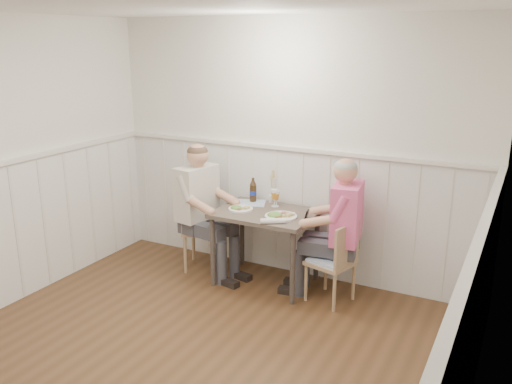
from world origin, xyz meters
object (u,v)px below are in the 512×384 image
at_px(diner_cream, 200,219).
at_px(dining_table, 265,221).
at_px(grass_vase, 271,187).
at_px(chair_left, 200,224).
at_px(beer_bottle, 253,191).
at_px(man_in_pink, 341,240).
at_px(chair_right, 335,259).

bearing_deg(diner_cream, dining_table, 4.34).
relative_size(diner_cream, grass_vase, 3.79).
bearing_deg(chair_left, dining_table, -2.16).
bearing_deg(diner_cream, beer_bottle, 32.53).
relative_size(man_in_pink, beer_bottle, 5.41).
height_order(chair_left, diner_cream, diner_cream).
bearing_deg(dining_table, diner_cream, -175.66).
bearing_deg(grass_vase, chair_right, -24.76).
height_order(diner_cream, grass_vase, diner_cream).
bearing_deg(dining_table, chair_left, 177.84).
relative_size(dining_table, chair_left, 1.08).
bearing_deg(chair_left, chair_right, -4.15).
bearing_deg(grass_vase, diner_cream, -150.02).
height_order(dining_table, beer_bottle, beer_bottle).
height_order(chair_right, man_in_pink, man_in_pink).
xyz_separation_m(man_in_pink, beer_bottle, (-1.03, 0.20, 0.29)).
bearing_deg(chair_left, beer_bottle, 21.84).
height_order(dining_table, chair_right, chair_right).
relative_size(diner_cream, beer_bottle, 5.48).
bearing_deg(beer_bottle, chair_left, -158.16).
relative_size(chair_left, man_in_pink, 0.65).
bearing_deg(chair_left, man_in_pink, 0.53).
bearing_deg(grass_vase, dining_table, -73.39).
bearing_deg(man_in_pink, diner_cream, -176.20).
height_order(man_in_pink, grass_vase, man_in_pink).
height_order(chair_right, beer_bottle, beer_bottle).
distance_m(man_in_pink, beer_bottle, 1.09).
bearing_deg(chair_left, grass_vase, 21.96).
bearing_deg(chair_right, grass_vase, 155.24).
bearing_deg(diner_cream, chair_left, 126.28).
relative_size(dining_table, chair_right, 1.22).
xyz_separation_m(chair_right, chair_left, (-1.55, 0.11, 0.06)).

